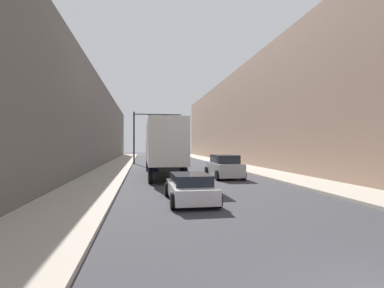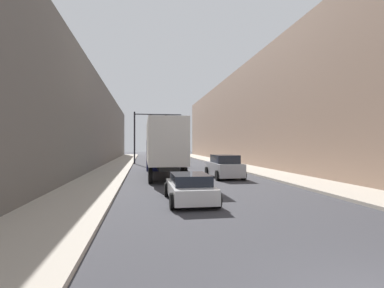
# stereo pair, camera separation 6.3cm
# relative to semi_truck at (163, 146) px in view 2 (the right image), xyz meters

# --- Properties ---
(sidewalk_right) EXTENTS (3.22, 80.00, 0.15)m
(sidewalk_right) POSITION_rel_semi_truck_xyz_m (8.80, 9.42, -2.29)
(sidewalk_right) COLOR #B2A899
(sidewalk_right) RESTS_ON ground
(sidewalk_left) EXTENTS (3.22, 80.00, 0.15)m
(sidewalk_left) POSITION_rel_semi_truck_xyz_m (-4.44, 9.42, -2.29)
(sidewalk_left) COLOR #B2A899
(sidewalk_left) RESTS_ON ground
(building_right) EXTENTS (6.00, 80.00, 12.21)m
(building_right) POSITION_rel_semi_truck_xyz_m (13.41, 9.42, 3.74)
(building_right) COLOR #997A66
(building_right) RESTS_ON ground
(building_left) EXTENTS (6.00, 80.00, 9.60)m
(building_left) POSITION_rel_semi_truck_xyz_m (-9.05, 9.42, 2.44)
(building_left) COLOR #66605B
(building_left) RESTS_ON ground
(semi_truck) EXTENTS (2.51, 12.15, 4.21)m
(semi_truck) POSITION_rel_semi_truck_xyz_m (0.00, 0.00, 0.00)
(semi_truck) COLOR silver
(semi_truck) RESTS_ON ground
(sedan_car) EXTENTS (1.96, 4.25, 1.21)m
(sedan_car) POSITION_rel_semi_truck_xyz_m (0.43, -11.05, -1.77)
(sedan_car) COLOR silver
(sedan_car) RESTS_ON ground
(suv_car) EXTENTS (2.09, 4.71, 1.71)m
(suv_car) POSITION_rel_semi_truck_xyz_m (4.39, -2.22, -1.55)
(suv_car) COLOR #B7B7BC
(suv_car) RESTS_ON ground
(traffic_signal_gantry) EXTENTS (6.18, 0.35, 6.70)m
(traffic_signal_gantry) POSITION_rel_semi_truck_xyz_m (-1.28, 15.41, 2.26)
(traffic_signal_gantry) COLOR black
(traffic_signal_gantry) RESTS_ON ground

